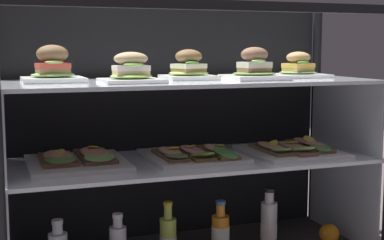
% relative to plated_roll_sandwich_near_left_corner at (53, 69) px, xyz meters
% --- Properties ---
extents(case_frame, '(1.41, 0.56, 0.97)m').
position_rel_plated_roll_sandwich_near_left_corner_xyz_m(case_frame, '(0.49, 0.08, -0.21)').
color(case_frame, black).
rests_on(case_frame, ground).
extents(riser_lower_tier, '(1.34, 0.48, 0.36)m').
position_rel_plated_roll_sandwich_near_left_corner_xyz_m(riser_lower_tier, '(0.49, -0.06, -0.53)').
color(riser_lower_tier, silver).
rests_on(riser_lower_tier, case_base_deck).
extents(shelf_lower_glass, '(1.36, 0.50, 0.01)m').
position_rel_plated_roll_sandwich_near_left_corner_xyz_m(shelf_lower_glass, '(0.49, -0.06, -0.34)').
color(shelf_lower_glass, silver).
rests_on(shelf_lower_glass, riser_lower_tier).
extents(riser_upper_tier, '(1.34, 0.48, 0.28)m').
position_rel_plated_roll_sandwich_near_left_corner_xyz_m(riser_upper_tier, '(0.49, -0.06, -0.20)').
color(riser_upper_tier, silver).
rests_on(riser_upper_tier, shelf_lower_glass).
extents(shelf_upper_glass, '(1.36, 0.50, 0.01)m').
position_rel_plated_roll_sandwich_near_left_corner_xyz_m(shelf_upper_glass, '(0.49, -0.06, -0.05)').
color(shelf_upper_glass, silver).
rests_on(shelf_upper_glass, riser_upper_tier).
extents(plated_roll_sandwich_near_left_corner, '(0.21, 0.21, 0.13)m').
position_rel_plated_roll_sandwich_near_left_corner_xyz_m(plated_roll_sandwich_near_left_corner, '(0.00, 0.00, 0.00)').
color(plated_roll_sandwich_near_left_corner, white).
rests_on(plated_roll_sandwich_near_left_corner, shelf_upper_glass).
extents(plated_roll_sandwich_far_right, '(0.20, 0.20, 0.10)m').
position_rel_plated_roll_sandwich_near_left_corner_xyz_m(plated_roll_sandwich_far_right, '(0.25, -0.12, -0.01)').
color(plated_roll_sandwich_far_right, white).
rests_on(plated_roll_sandwich_far_right, shelf_upper_glass).
extents(plated_roll_sandwich_center, '(0.19, 0.19, 0.11)m').
position_rel_plated_roll_sandwich_near_left_corner_xyz_m(plated_roll_sandwich_center, '(0.50, -0.00, -0.00)').
color(plated_roll_sandwich_center, white).
rests_on(plated_roll_sandwich_center, shelf_upper_glass).
extents(plated_roll_sandwich_left_of_center, '(0.21, 0.21, 0.12)m').
position_rel_plated_roll_sandwich_near_left_corner_xyz_m(plated_roll_sandwich_left_of_center, '(0.72, -0.11, -0.01)').
color(plated_roll_sandwich_left_of_center, white).
rests_on(plated_roll_sandwich_left_of_center, shelf_upper_glass).
extents(plated_roll_sandwich_mid_right, '(0.20, 0.20, 0.10)m').
position_rel_plated_roll_sandwich_near_left_corner_xyz_m(plated_roll_sandwich_mid_right, '(0.96, -0.01, -0.01)').
color(plated_roll_sandwich_mid_right, white).
rests_on(plated_roll_sandwich_mid_right, shelf_upper_glass).
extents(open_sandwich_tray_near_left_corner, '(0.34, 0.36, 0.06)m').
position_rel_plated_roll_sandwich_near_left_corner_xyz_m(open_sandwich_tray_near_left_corner, '(0.07, -0.02, -0.32)').
color(open_sandwich_tray_near_left_corner, white).
rests_on(open_sandwich_tray_near_left_corner, shelf_lower_glass).
extents(open_sandwich_tray_near_right_corner, '(0.34, 0.37, 0.06)m').
position_rel_plated_roll_sandwich_near_left_corner_xyz_m(open_sandwich_tray_near_right_corner, '(0.50, -0.07, -0.32)').
color(open_sandwich_tray_near_right_corner, white).
rests_on(open_sandwich_tray_near_right_corner, shelf_lower_glass).
extents(open_sandwich_tray_right_of_center, '(0.34, 0.36, 0.06)m').
position_rel_plated_roll_sandwich_near_left_corner_xyz_m(open_sandwich_tray_right_of_center, '(0.89, -0.10, -0.32)').
color(open_sandwich_tray_right_of_center, white).
rests_on(open_sandwich_tray_right_of_center, shelf_lower_glass).
extents(juice_bottle_tucked_behind, '(0.06, 0.06, 0.22)m').
position_rel_plated_roll_sandwich_near_left_corner_xyz_m(juice_bottle_tucked_behind, '(0.39, -0.08, -0.63)').
color(juice_bottle_tucked_behind, '#BBD54B').
rests_on(juice_bottle_tucked_behind, case_base_deck).
extents(juice_bottle_front_fourth, '(0.07, 0.07, 0.21)m').
position_rel_plated_roll_sandwich_near_left_corner_xyz_m(juice_bottle_front_fourth, '(0.59, -0.10, -0.62)').
color(juice_bottle_front_fourth, orange).
rests_on(juice_bottle_front_fourth, case_base_deck).
extents(juice_bottle_back_right, '(0.07, 0.07, 0.24)m').
position_rel_plated_roll_sandwich_near_left_corner_xyz_m(juice_bottle_back_right, '(0.80, -0.09, -0.61)').
color(juice_bottle_back_right, silver).
rests_on(juice_bottle_back_right, case_base_deck).
extents(orange_fruit_beside_bottles, '(0.08, 0.08, 0.08)m').
position_rel_plated_roll_sandwich_near_left_corner_xyz_m(orange_fruit_beside_bottles, '(1.05, -0.14, -0.67)').
color(orange_fruit_beside_bottles, orange).
rests_on(orange_fruit_beside_bottles, case_base_deck).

